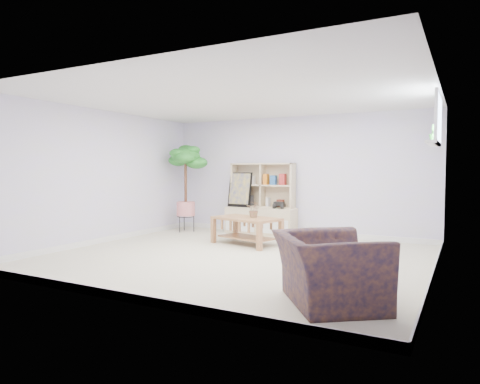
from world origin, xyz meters
The scene contains 14 objects.
floor centered at (0.00, 0.00, 0.00)m, with size 5.50×5.00×0.01m, color beige.
ceiling centered at (0.00, 0.00, 2.40)m, with size 5.50×5.00×0.01m, color silver.
walls centered at (0.00, 0.00, 1.20)m, with size 5.51×5.01×2.40m.
baseboard centered at (0.00, 0.00, 0.05)m, with size 5.50×5.00×0.10m, color white, non-canonical shape.
window centered at (2.73, 0.60, 2.00)m, with size 0.10×0.98×0.68m, color #CBDDFA, non-canonical shape.
window_sill centered at (2.67, 0.60, 1.68)m, with size 0.14×1.00×0.04m, color white.
storage_unit centered at (-0.65, 2.24, 0.73)m, with size 1.46×0.49×1.46m, color tan, non-canonical shape.
poster centered at (-1.10, 2.18, 0.91)m, with size 0.52×0.12×0.72m, color yellow, non-canonical shape.
toy_truck centered at (-0.22, 2.19, 0.63)m, with size 0.29×0.20×0.16m, color black, non-canonical shape.
coffee_table centered at (-0.35, 1.00, 0.24)m, with size 1.18×0.65×0.48m, color #9A6241, non-canonical shape.
table_plant centered at (-0.21, 1.03, 0.63)m, with size 0.26×0.22×0.28m, color #1A741F.
floor_tree centered at (-2.22, 1.81, 0.93)m, with size 0.69×0.69×1.87m, color #266D25, non-canonical shape.
armchair centered at (1.89, -1.61, 0.40)m, with size 1.07×0.93×0.79m, color #0D1134.
sill_plant centered at (2.67, 0.77, 1.83)m, with size 0.15×0.12×0.26m, color #266D25.
Camera 1 is at (3.07, -5.69, 1.33)m, focal length 32.00 mm.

